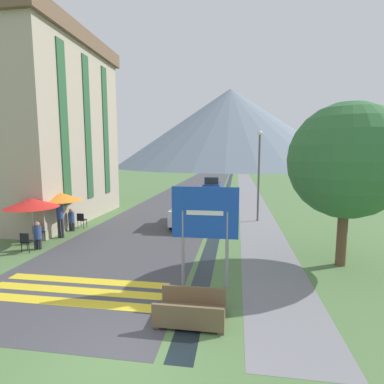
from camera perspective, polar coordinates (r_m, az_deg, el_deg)
The scene contains 21 objects.
ground_plane at distance 25.71m, azimuth 3.36°, elevation -1.95°, with size 160.00×160.00×0.00m, color #517542.
road at distance 35.83m, azimuth 0.83°, elevation 0.70°, with size 6.40×60.00×0.01m.
footpath at distance 35.54m, azimuth 10.62°, elevation 0.52°, with size 2.20×60.00×0.01m.
drainage_channel at distance 35.53m, azimuth 6.75°, elevation 0.59°, with size 0.60×60.00×0.00m.
crosswalk_marking at distance 10.20m, azimuth -21.20°, elevation -17.08°, with size 5.44×1.84×0.01m.
mountain_distant at distance 98.52m, azimuth 7.24°, elevation 11.98°, with size 72.54×72.54×24.48m.
hotel_building at distance 20.93m, azimuth -25.98°, elevation 11.95°, with size 5.84×9.67×11.30m.
road_sign at distance 9.16m, azimuth 2.46°, elevation -5.56°, with size 2.04×0.11×3.15m.
footbridge at distance 8.01m, azimuth -0.23°, elevation -21.87°, with size 1.70×1.10×0.65m.
parked_car_near at distance 17.38m, azimuth -0.44°, elevation -3.38°, with size 1.82×4.04×1.82m.
parked_car_far at distance 30.78m, azimuth 3.91°, elevation 1.29°, with size 1.72×4.11×1.82m.
cafe_chair_far_left at distance 17.84m, azimuth -20.33°, elevation -4.86°, with size 0.40×0.40×0.85m.
cafe_chair_nearest at distance 14.49m, azimuth -29.02°, elevation -8.10°, with size 0.40×0.40×0.85m.
cafe_chair_near_left at distance 15.81m, azimuth -27.26°, elevation -6.75°, with size 0.40×0.40×0.85m.
cafe_umbrella_front_red at distance 15.29m, azimuth -28.24°, elevation -1.85°, with size 2.34×2.34×2.14m.
cafe_umbrella_middle_orange at distance 16.70m, azimuth -23.63°, elevation -0.86°, with size 2.11×2.11×2.14m.
person_seated_far at distance 14.71m, azimuth -27.35°, elevation -7.11°, with size 0.32×0.32×1.22m.
person_standing_terrace at distance 16.11m, azimuth -23.83°, elevation -4.31°, with size 0.32×0.32×1.82m.
person_seated_near at distance 17.36m, azimuth -22.00°, elevation -4.73°, with size 0.32×0.32×1.21m.
streetlamp at distance 18.65m, azimuth 12.63°, elevation 4.37°, with size 0.28×0.28×5.49m.
tree_by_path at distance 12.11m, azimuth 27.40°, elevation 5.26°, with size 4.15×4.15×5.96m.
Camera 1 is at (2.27, -5.27, 4.14)m, focal length 28.00 mm.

